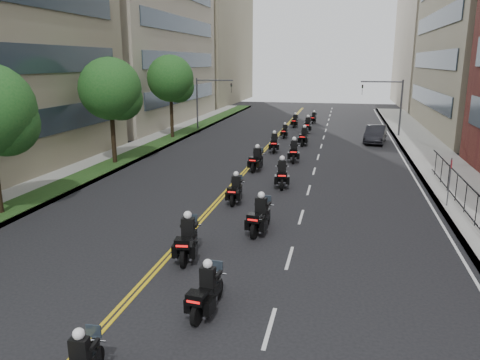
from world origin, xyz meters
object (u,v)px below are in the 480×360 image
at_px(motorcycle_5, 282,175).
at_px(motorcycle_12, 295,121).
at_px(motorcycle_10, 285,132).
at_px(parked_sedan, 376,134).
at_px(motorcycle_3, 260,217).
at_px(motorcycle_4, 236,191).
at_px(motorcycle_2, 188,241).
at_px(motorcycle_7, 294,152).
at_px(motorcycle_8, 274,144).
at_px(motorcycle_13, 314,118).
at_px(motorcycle_1, 206,293).
at_px(motorcycle_6, 257,160).
at_px(motorcycle_9, 304,137).
at_px(motorcycle_11, 308,126).

xyz_separation_m(motorcycle_5, motorcycle_12, (-1.92, 26.43, -0.08)).
bearing_deg(motorcycle_10, parked_sedan, -5.55).
bearing_deg(motorcycle_5, motorcycle_3, -97.14).
distance_m(motorcycle_4, parked_sedan, 22.92).
bearing_deg(motorcycle_2, motorcycle_7, 76.35).
bearing_deg(motorcycle_5, motorcycle_4, -125.56).
relative_size(motorcycle_8, motorcycle_13, 1.16).
relative_size(motorcycle_1, motorcycle_3, 0.91).
height_order(motorcycle_6, motorcycle_9, motorcycle_9).
bearing_deg(motorcycle_12, parked_sedan, -43.69).
bearing_deg(motorcycle_11, motorcycle_13, 90.77).
height_order(motorcycle_8, motorcycle_11, motorcycle_11).
relative_size(motorcycle_11, parked_sedan, 0.52).
height_order(motorcycle_6, motorcycle_13, motorcycle_6).
xyz_separation_m(motorcycle_4, parked_sedan, (8.45, 21.31, 0.14)).
bearing_deg(motorcycle_1, motorcycle_11, 96.34).
bearing_deg(motorcycle_9, motorcycle_2, -89.90).
relative_size(motorcycle_2, motorcycle_7, 0.99).
height_order(motorcycle_10, parked_sedan, parked_sedan).
distance_m(motorcycle_6, motorcycle_13, 26.47).
bearing_deg(motorcycle_1, motorcycle_9, 95.77).
bearing_deg(motorcycle_4, motorcycle_6, 91.64).
height_order(motorcycle_2, parked_sedan, motorcycle_2).
xyz_separation_m(motorcycle_1, motorcycle_10, (-1.79, 33.53, -0.06)).
bearing_deg(motorcycle_5, motorcycle_12, 86.55).
xyz_separation_m(motorcycle_7, motorcycle_12, (-1.86, 19.03, -0.08)).
bearing_deg(motorcycle_1, motorcycle_2, 122.89).
relative_size(motorcycle_10, motorcycle_12, 0.90).
distance_m(motorcycle_7, motorcycle_13, 22.94).
xyz_separation_m(motorcycle_8, parked_sedan, (8.51, 6.68, 0.09)).
bearing_deg(motorcycle_1, motorcycle_3, 93.42).
height_order(motorcycle_2, motorcycle_3, motorcycle_2).
xyz_separation_m(motorcycle_3, motorcycle_4, (-2.06, 4.19, -0.06)).
distance_m(motorcycle_10, parked_sedan, 8.63).
height_order(motorcycle_8, motorcycle_13, motorcycle_8).
distance_m(motorcycle_6, motorcycle_7, 4.08).
xyz_separation_m(motorcycle_3, motorcycle_11, (-0.23, 30.39, 0.02)).
height_order(motorcycle_9, motorcycle_10, motorcycle_9).
distance_m(motorcycle_2, motorcycle_8, 22.17).
bearing_deg(motorcycle_9, motorcycle_4, -91.43).
bearing_deg(motorcycle_4, parked_sedan, 68.02).
bearing_deg(motorcycle_7, motorcycle_3, -93.76).
height_order(motorcycle_5, parked_sedan, motorcycle_5).
relative_size(motorcycle_4, parked_sedan, 0.47).
height_order(motorcycle_6, motorcycle_10, motorcycle_6).
bearing_deg(motorcycle_6, motorcycle_7, 63.56).
relative_size(motorcycle_3, motorcycle_9, 1.00).
height_order(motorcycle_1, motorcycle_4, motorcycle_4).
bearing_deg(motorcycle_13, motorcycle_8, -88.17).
relative_size(motorcycle_1, motorcycle_7, 0.89).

